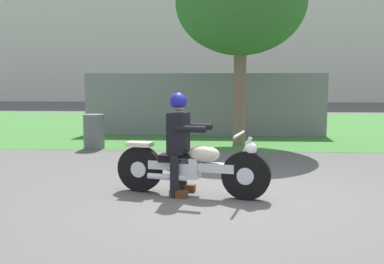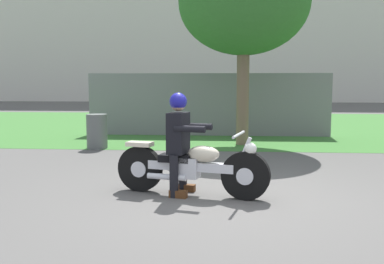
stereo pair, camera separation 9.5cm
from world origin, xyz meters
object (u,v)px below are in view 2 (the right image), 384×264
(rider_lead, at_px, (180,136))
(motorcycle_lead, at_px, (191,167))
(tree_roadside, at_px, (244,3))
(trash_can, at_px, (97,131))

(rider_lead, bearing_deg, motorcycle_lead, -0.82)
(rider_lead, height_order, tree_roadside, tree_roadside)
(rider_lead, distance_m, trash_can, 4.66)
(motorcycle_lead, relative_size, tree_roadside, 0.45)
(motorcycle_lead, xyz_separation_m, rider_lead, (-0.16, 0.04, 0.43))
(motorcycle_lead, distance_m, rider_lead, 0.46)
(motorcycle_lead, bearing_deg, trash_can, 135.52)
(rider_lead, height_order, trash_can, rider_lead)
(motorcycle_lead, relative_size, trash_can, 2.65)
(tree_roadside, relative_size, trash_can, 5.88)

